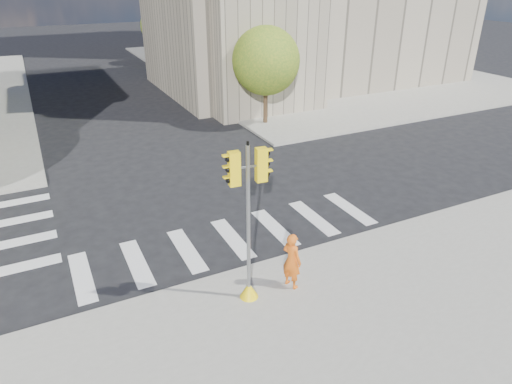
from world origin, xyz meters
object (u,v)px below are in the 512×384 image
(lamp_near, at_px, (246,43))
(photographer, at_px, (292,261))
(lamp_far, at_px, (182,24))
(traffic_signal, at_px, (248,236))

(lamp_near, xyz_separation_m, photographer, (-7.67, -19.59, -3.49))
(lamp_far, relative_size, traffic_signal, 1.63)
(traffic_signal, xyz_separation_m, photographer, (1.42, -0.09, -1.20))
(lamp_near, distance_m, traffic_signal, 21.64)
(lamp_near, bearing_deg, lamp_far, 90.00)
(traffic_signal, relative_size, photographer, 2.67)
(lamp_near, xyz_separation_m, lamp_far, (0.00, 14.00, 0.00))
(lamp_far, distance_m, traffic_signal, 34.79)
(lamp_far, bearing_deg, lamp_near, -90.00)
(lamp_near, bearing_deg, photographer, -111.37)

